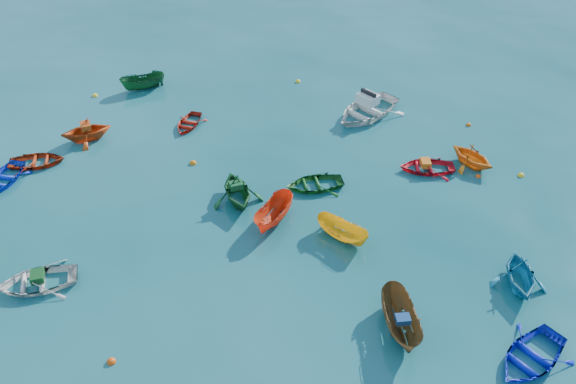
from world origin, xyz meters
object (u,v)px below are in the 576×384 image
(dinghy_white_near, at_px, (38,285))
(motorboat_white, at_px, (366,115))
(dinghy_blue_sw, at_px, (4,182))
(dinghy_blue_se, at_px, (529,360))

(dinghy_white_near, xyz_separation_m, motorboat_white, (11.37, 18.21, 0.00))
(dinghy_white_near, height_order, motorboat_white, motorboat_white)
(dinghy_blue_sw, xyz_separation_m, dinghy_white_near, (6.32, -5.82, 0.00))
(dinghy_blue_sw, height_order, dinghy_white_near, dinghy_white_near)
(dinghy_blue_se, distance_m, motorboat_white, 18.64)
(motorboat_white, bearing_deg, dinghy_blue_sw, -115.39)
(dinghy_white_near, relative_size, motorboat_white, 0.70)
(dinghy_blue_sw, distance_m, dinghy_white_near, 8.59)
(motorboat_white, bearing_deg, dinghy_blue_se, -30.47)
(dinghy_blue_sw, relative_size, dinghy_blue_se, 0.90)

